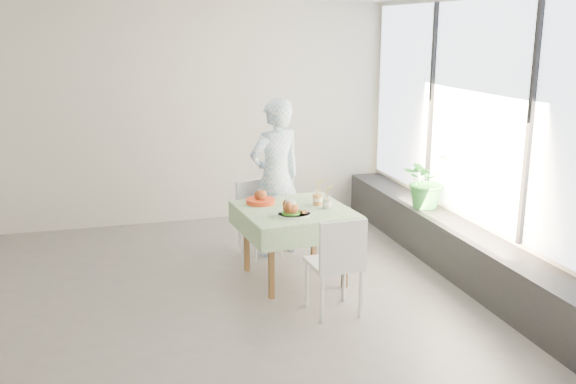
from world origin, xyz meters
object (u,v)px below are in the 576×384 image
object	(u,v)px
diner	(276,178)
main_dish	(292,210)
chair_far	(260,233)
chair_near	(334,283)
cafe_table	(294,235)
potted_plant	(427,180)
juice_cup_orange	(317,198)

from	to	relation	value
diner	main_dish	bearing A→B (deg)	65.73
chair_far	chair_near	distance (m)	1.67
cafe_table	potted_plant	world-z (taller)	potted_plant
diner	main_dish	xyz separation A→B (m)	(-0.10, -1.02, -0.08)
chair_near	juice_cup_orange	xyz separation A→B (m)	(0.14, 0.92, 0.53)
juice_cup_orange	main_dish	bearing A→B (deg)	-139.38
chair_near	juice_cup_orange	distance (m)	1.07
chair_near	diner	distance (m)	1.75
chair_far	main_dish	bearing A→B (deg)	-85.15
chair_far	chair_near	size ratio (longest dim) A/B	0.91
chair_far	juice_cup_orange	xyz separation A→B (m)	(0.43, -0.72, 0.55)
chair_near	diner	world-z (taller)	diner
main_dish	potted_plant	distance (m)	1.91
chair_near	diner	size ratio (longest dim) A/B	0.52
main_dish	juice_cup_orange	bearing A→B (deg)	40.62
cafe_table	diner	distance (m)	0.89
chair_near	potted_plant	bearing A→B (deg)	40.15
cafe_table	main_dish	bearing A→B (deg)	-110.09
chair_near	diner	xyz separation A→B (m)	(-0.11, 1.64, 0.60)
diner	potted_plant	xyz separation A→B (m)	(1.67, -0.32, -0.06)
diner	juice_cup_orange	bearing A→B (deg)	90.14
cafe_table	juice_cup_orange	size ratio (longest dim) A/B	3.92
chair_near	potted_plant	distance (m)	2.12
diner	juice_cup_orange	size ratio (longest dim) A/B	6.05
cafe_table	main_dish	size ratio (longest dim) A/B	3.53
chair_far	potted_plant	distance (m)	1.97
chair_near	potted_plant	size ratio (longest dim) A/B	1.43
chair_far	potted_plant	xyz separation A→B (m)	(1.86, -0.32, 0.56)
cafe_table	juice_cup_orange	xyz separation A→B (m)	(0.26, 0.06, 0.35)
chair_far	diner	size ratio (longest dim) A/B	0.47
cafe_table	potted_plant	size ratio (longest dim) A/B	1.79
cafe_table	potted_plant	bearing A→B (deg)	15.38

